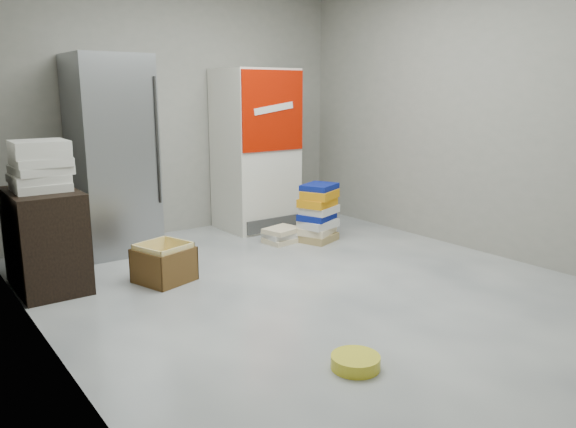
# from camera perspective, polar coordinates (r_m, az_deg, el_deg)

# --- Properties ---
(ground) EXTENTS (5.00, 5.00, 0.00)m
(ground) POSITION_cam_1_polar(r_m,az_deg,el_deg) (4.52, 3.57, -7.88)
(ground) COLOR silver
(ground) RESTS_ON ground
(room_shell) EXTENTS (4.04, 5.04, 2.82)m
(room_shell) POSITION_cam_1_polar(r_m,az_deg,el_deg) (4.24, 3.91, 15.53)
(room_shell) COLOR gray
(room_shell) RESTS_ON ground
(steel_fridge) EXTENTS (0.70, 0.72, 1.90)m
(steel_fridge) POSITION_cam_1_polar(r_m,az_deg,el_deg) (5.71, -17.45, 5.69)
(steel_fridge) COLOR gray
(steel_fridge) RESTS_ON ground
(coke_cooler) EXTENTS (0.80, 0.73, 1.80)m
(coke_cooler) POSITION_cam_1_polar(r_m,az_deg,el_deg) (6.43, -3.31, 6.54)
(coke_cooler) COLOR silver
(coke_cooler) RESTS_ON ground
(wood_shelf) EXTENTS (0.50, 0.80, 0.80)m
(wood_shelf) POSITION_cam_1_polar(r_m,az_deg,el_deg) (4.89, -23.43, -2.40)
(wood_shelf) COLOR black
(wood_shelf) RESTS_ON ground
(supply_box_stack) EXTENTS (0.44, 0.42, 0.39)m
(supply_box_stack) POSITION_cam_1_polar(r_m,az_deg,el_deg) (4.79, -23.89, 4.52)
(supply_box_stack) COLOR silver
(supply_box_stack) RESTS_ON wood_shelf
(phonebook_stack_main) EXTENTS (0.49, 0.44, 0.61)m
(phonebook_stack_main) POSITION_cam_1_polar(r_m,az_deg,el_deg) (5.91, 3.11, 0.12)
(phonebook_stack_main) COLOR #A18853
(phonebook_stack_main) RESTS_ON ground
(phonebook_stack_side) EXTENTS (0.40, 0.35, 0.16)m
(phonebook_stack_side) POSITION_cam_1_polar(r_m,az_deg,el_deg) (5.90, -0.64, -2.14)
(phonebook_stack_side) COLOR beige
(phonebook_stack_side) RESTS_ON ground
(cardboard_box) EXTENTS (0.51, 0.51, 0.33)m
(cardboard_box) POSITION_cam_1_polar(r_m,az_deg,el_deg) (4.82, -12.47, -5.14)
(cardboard_box) COLOR yellow
(cardboard_box) RESTS_ON ground
(bucket_lid) EXTENTS (0.36, 0.36, 0.08)m
(bucket_lid) POSITION_cam_1_polar(r_m,az_deg,el_deg) (3.37, 6.87, -14.69)
(bucket_lid) COLOR yellow
(bucket_lid) RESTS_ON ground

